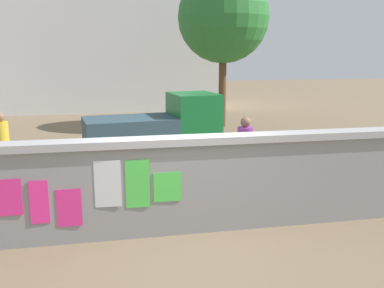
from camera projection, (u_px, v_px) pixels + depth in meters
The scene contains 10 objects.
ground at pixel (141, 140), 15.06m from camera, with size 60.00×60.00×0.00m, color #7A664C.
poster_wall at pixel (184, 184), 7.22m from camera, with size 8.21×0.42×1.63m.
auto_rickshaw_truck at pixel (159, 129), 11.96m from camera, with size 3.76×1.93×1.85m.
motorcycle at pixel (143, 185), 8.38m from camera, with size 1.89×0.59×0.87m.
bicycle_near at pixel (7, 182), 8.95m from camera, with size 1.65×0.61×0.95m.
bicycle_far at pixel (314, 181), 8.97m from camera, with size 1.71×0.44×0.95m.
person_walking at pixel (2, 140), 10.07m from camera, with size 0.41×0.41×1.62m.
person_bystander at pixel (245, 146), 9.38m from camera, with size 0.38×0.38×1.62m.
tree_roadside at pixel (223, 17), 16.88m from camera, with size 3.55×3.55×6.07m.
building_background at pixel (88, 23), 22.52m from camera, with size 13.67×4.65×8.81m.
Camera 1 is at (-1.28, -6.81, 2.97)m, focal length 40.88 mm.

